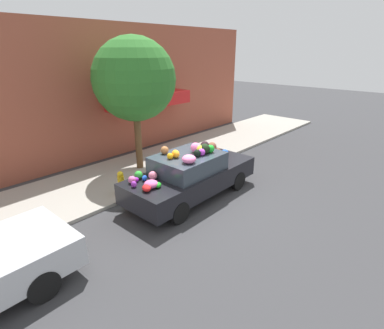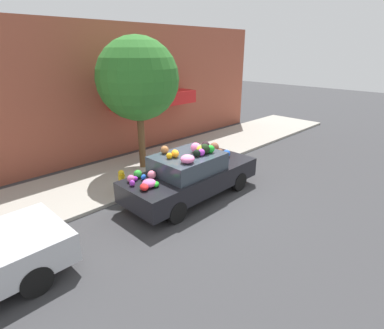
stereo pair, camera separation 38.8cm
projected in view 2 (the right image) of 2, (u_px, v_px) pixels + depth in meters
name	position (u px, v px, depth m)	size (l,w,h in m)	color
ground_plane	(190.00, 195.00, 9.26)	(60.00, 60.00, 0.00)	#38383A
sidewalk_curb	(139.00, 170.00, 11.03)	(24.00, 3.20, 0.10)	#9E998E
building_facade	(104.00, 94.00, 11.68)	(18.00, 1.20, 5.20)	#9E4C38
street_tree	(138.00, 79.00, 10.08)	(2.80, 2.80, 4.57)	brown
fire_hydrant	(122.00, 181.00, 9.15)	(0.20, 0.20, 0.70)	gold
art_car	(191.00, 174.00, 8.90)	(4.34, 1.75, 1.69)	black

